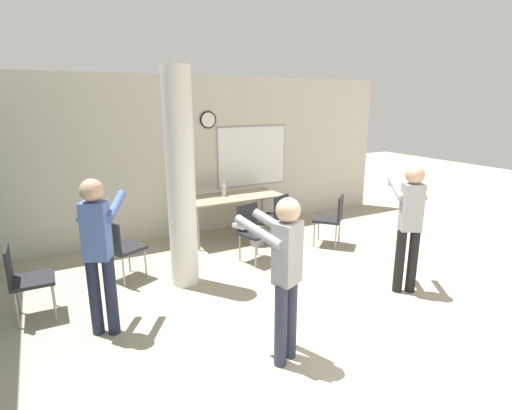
# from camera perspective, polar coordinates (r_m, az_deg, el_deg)

# --- Properties ---
(ground_plane) EXTENTS (24.00, 24.00, 0.00)m
(ground_plane) POSITION_cam_1_polar(r_m,az_deg,el_deg) (3.89, 22.98, -24.56)
(ground_plane) COLOR #ADA389
(wall_back) EXTENTS (8.00, 0.15, 2.80)m
(wall_back) POSITION_cam_1_polar(r_m,az_deg,el_deg) (7.33, -8.09, 6.86)
(wall_back) COLOR beige
(wall_back) RESTS_ON ground_plane
(support_pillar) EXTENTS (0.36, 0.36, 2.80)m
(support_pillar) POSITION_cam_1_polar(r_m,az_deg,el_deg) (5.14, -10.69, 3.41)
(support_pillar) COLOR silver
(support_pillar) RESTS_ON ground_plane
(folding_table) EXTENTS (1.69, 0.79, 0.76)m
(folding_table) POSITION_cam_1_polar(r_m,az_deg,el_deg) (7.04, -3.32, 0.94)
(folding_table) COLOR tan
(folding_table) RESTS_ON ground_plane
(bottle_on_table) EXTENTS (0.08, 0.08, 0.28)m
(bottle_on_table) POSITION_cam_1_polar(r_m,az_deg,el_deg) (7.01, -4.60, 2.15)
(bottle_on_table) COLOR silver
(bottle_on_table) RESTS_ON folding_table
(waste_bin) EXTENTS (0.25, 0.25, 0.35)m
(waste_bin) POSITION_cam_1_polar(r_m,az_deg,el_deg) (6.78, 0.10, -4.30)
(waste_bin) COLOR gray
(waste_bin) RESTS_ON ground_plane
(chair_by_left_wall) EXTENTS (0.45, 0.45, 0.87)m
(chair_by_left_wall) POSITION_cam_1_polar(r_m,az_deg,el_deg) (5.14, -30.15, -8.81)
(chair_by_left_wall) COLOR #232328
(chair_by_left_wall) RESTS_ON ground_plane
(chair_table_front) EXTENTS (0.53, 0.53, 0.87)m
(chair_table_front) POSITION_cam_1_polar(r_m,az_deg,el_deg) (6.04, -0.40, -3.36)
(chair_table_front) COLOR #232328
(chair_table_front) RESTS_ON ground_plane
(chair_table_right) EXTENTS (0.58, 0.58, 0.87)m
(chair_table_right) POSITION_cam_1_polar(r_m,az_deg,el_deg) (6.73, 2.66, -1.45)
(chair_table_right) COLOR #232328
(chair_table_right) RESTS_ON ground_plane
(chair_near_pillar) EXTENTS (0.59, 0.59, 0.87)m
(chair_near_pillar) POSITION_cam_1_polar(r_m,az_deg,el_deg) (5.66, -18.84, -5.48)
(chair_near_pillar) COLOR #232328
(chair_near_pillar) RESTS_ON ground_plane
(chair_mid_room) EXTENTS (0.62, 0.62, 0.87)m
(chair_mid_room) POSITION_cam_1_polar(r_m,az_deg,el_deg) (6.78, 10.81, -1.59)
(chair_mid_room) COLOR #232328
(chair_mid_room) RESTS_ON ground_plane
(person_playing_side) EXTENTS (0.56, 0.68, 1.64)m
(person_playing_side) POSITION_cam_1_polar(r_m,az_deg,el_deg) (5.29, 21.08, -1.88)
(person_playing_side) COLOR black
(person_playing_side) RESTS_ON ground_plane
(person_playing_front) EXTENTS (0.51, 0.64, 1.59)m
(person_playing_front) POSITION_cam_1_polar(r_m,az_deg,el_deg) (3.62, 4.08, -8.99)
(person_playing_front) COLOR #2D3347
(person_playing_front) RESTS_ON ground_plane
(person_watching_back) EXTENTS (0.56, 0.67, 1.66)m
(person_watching_back) POSITION_cam_1_polar(r_m,az_deg,el_deg) (4.33, -21.57, -5.36)
(person_watching_back) COLOR #1E2338
(person_watching_back) RESTS_ON ground_plane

